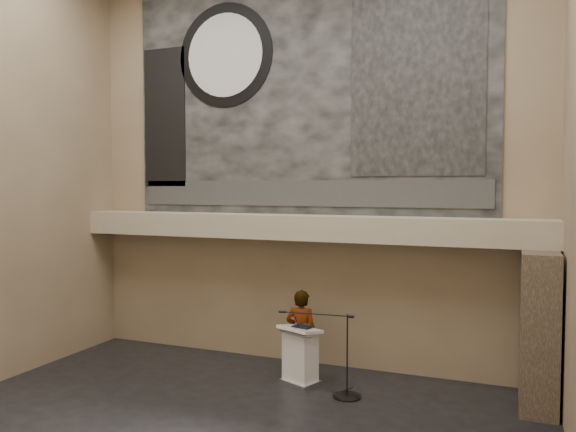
% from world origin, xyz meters
% --- Properties ---
extents(wall_back, '(10.00, 0.02, 8.50)m').
position_xyz_m(wall_back, '(0.00, 4.00, 4.25)').
color(wall_back, '#7A674D').
rests_on(wall_back, floor).
extents(soffit, '(10.00, 0.80, 0.50)m').
position_xyz_m(soffit, '(0.00, 3.60, 2.95)').
color(soffit, tan).
rests_on(soffit, wall_back).
extents(sprinkler_left, '(0.04, 0.04, 0.06)m').
position_xyz_m(sprinkler_left, '(-1.60, 3.55, 2.67)').
color(sprinkler_left, '#B2893D').
rests_on(sprinkler_left, soffit).
extents(sprinkler_right, '(0.04, 0.04, 0.06)m').
position_xyz_m(sprinkler_right, '(1.90, 3.55, 2.67)').
color(sprinkler_right, '#B2893D').
rests_on(sprinkler_right, soffit).
extents(banner, '(8.00, 0.05, 5.00)m').
position_xyz_m(banner, '(0.00, 3.97, 5.70)').
color(banner, black).
rests_on(banner, wall_back).
extents(banner_text_strip, '(7.76, 0.02, 0.55)m').
position_xyz_m(banner_text_strip, '(0.00, 3.93, 3.65)').
color(banner_text_strip, '#2D2D2D').
rests_on(banner_text_strip, banner).
extents(banner_clock_rim, '(2.30, 0.02, 2.30)m').
position_xyz_m(banner_clock_rim, '(-1.80, 3.93, 6.70)').
color(banner_clock_rim, black).
rests_on(banner_clock_rim, banner).
extents(banner_clock_face, '(1.84, 0.02, 1.84)m').
position_xyz_m(banner_clock_face, '(-1.80, 3.91, 6.70)').
color(banner_clock_face, silver).
rests_on(banner_clock_face, banner).
extents(banner_building_print, '(2.60, 0.02, 3.60)m').
position_xyz_m(banner_building_print, '(2.40, 3.93, 5.80)').
color(banner_building_print, black).
rests_on(banner_building_print, banner).
extents(banner_brick_print, '(1.10, 0.02, 3.20)m').
position_xyz_m(banner_brick_print, '(-3.40, 3.93, 5.40)').
color(banner_brick_print, black).
rests_on(banner_brick_print, banner).
extents(stone_pier, '(0.60, 1.40, 2.70)m').
position_xyz_m(stone_pier, '(4.65, 3.15, 1.35)').
color(stone_pier, '#3E3126').
rests_on(stone_pier, floor).
extents(lectern, '(0.90, 0.78, 1.14)m').
position_xyz_m(lectern, '(0.46, 2.68, 0.55)').
color(lectern, silver).
rests_on(lectern, floor).
extents(binder, '(0.37, 0.31, 0.04)m').
position_xyz_m(binder, '(0.50, 2.67, 1.12)').
color(binder, black).
rests_on(binder, lectern).
extents(papers, '(0.29, 0.33, 0.00)m').
position_xyz_m(papers, '(0.38, 2.69, 1.10)').
color(papers, white).
rests_on(papers, lectern).
extents(speaker_person, '(0.65, 0.43, 1.77)m').
position_xyz_m(speaker_person, '(0.37, 2.98, 0.88)').
color(speaker_person, silver).
rests_on(speaker_person, floor).
extents(mic_stand, '(1.54, 0.52, 1.51)m').
position_xyz_m(mic_stand, '(1.43, 2.36, 0.23)').
color(mic_stand, black).
rests_on(mic_stand, floor).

